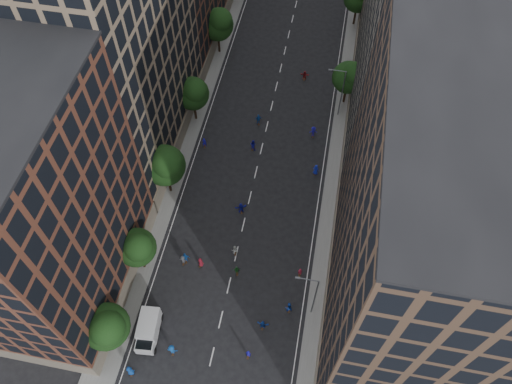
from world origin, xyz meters
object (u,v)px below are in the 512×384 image
cargo_van (148,330)px  skater_0 (130,371)px  skater_1 (248,354)px  streetlamp_far (341,91)px  streetlamp_near (313,295)px  skater_2 (288,307)px

cargo_van → skater_0: cargo_van is taller
skater_1 → streetlamp_far: bearing=-93.6°
skater_0 → skater_1: (12.63, 4.38, -0.13)m
cargo_van → skater_0: size_ratio=2.71×
streetlamp_far → skater_0: 48.06m
streetlamp_far → streetlamp_near: bearing=-90.0°
streetlamp_near → skater_2: size_ratio=4.98×
skater_2 → skater_1: bearing=37.7°
skater_0 → cargo_van: bearing=-108.6°
streetlamp_far → skater_0: size_ratio=4.78×
cargo_van → skater_1: (11.94, -0.36, -0.57)m
skater_1 → cargo_van: bearing=3.6°
skater_0 → skater_2: 19.51m
cargo_van → skater_0: 4.81m
streetlamp_far → cargo_van: size_ratio=1.76×
skater_0 → skater_1: size_ratio=1.16×
streetlamp_near → skater_0: 22.24m
streetlamp_near → skater_0: size_ratio=4.78×
streetlamp_far → skater_2: (-2.57, -33.27, -4.26)m
streetlamp_far → skater_1: bearing=-98.9°
skater_2 → streetlamp_near: bearing=163.7°
streetlamp_far → skater_1: size_ratio=5.55×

